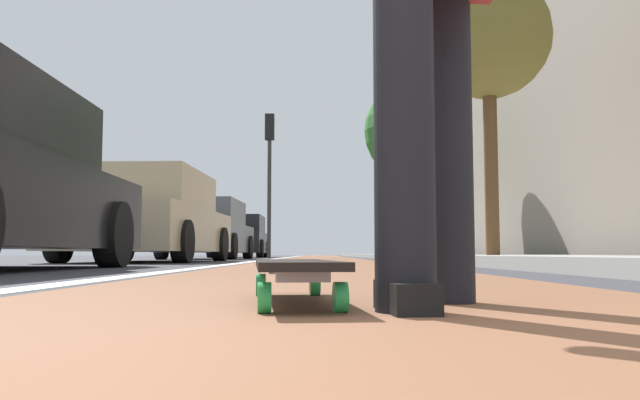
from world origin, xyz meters
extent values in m
plane|color=#38383D|center=(10.00, 0.00, 0.00)|extent=(80.00, 80.00, 0.00)
cube|color=brown|center=(24.00, 0.00, 0.00)|extent=(56.00, 2.02, 0.00)
cube|color=silver|center=(20.00, 1.16, 0.00)|extent=(52.00, 0.16, 0.01)
cube|color=#9E9B93|center=(18.00, -3.12, 0.06)|extent=(52.00, 3.20, 0.11)
cube|color=gray|center=(22.00, -5.87, 4.36)|extent=(40.00, 1.20, 8.71)
cylinder|color=green|center=(1.74, 0.24, 0.04)|extent=(0.07, 0.04, 0.07)
cylinder|color=green|center=(1.76, 0.07, 0.04)|extent=(0.07, 0.04, 0.07)
cylinder|color=green|center=(1.15, 0.18, 0.04)|extent=(0.07, 0.04, 0.07)
cylinder|color=green|center=(1.16, 0.01, 0.04)|extent=(0.07, 0.04, 0.07)
cube|color=silver|center=(1.75, 0.15, 0.08)|extent=(0.07, 0.13, 0.02)
cube|color=silver|center=(1.16, 0.09, 0.08)|extent=(0.07, 0.13, 0.02)
cube|color=black|center=(1.45, 0.12, 0.10)|extent=(0.86, 0.28, 0.02)
cylinder|color=black|center=(1.17, -0.14, 0.41)|extent=(0.14, 0.14, 0.82)
cylinder|color=black|center=(1.45, -0.29, 0.41)|extent=(0.14, 0.14, 0.82)
cube|color=black|center=(1.17, -0.14, 0.04)|extent=(0.27, 0.13, 0.07)
cube|color=#4C606B|center=(5.76, 2.92, 1.18)|extent=(0.04, 1.59, 0.51)
cylinder|color=black|center=(6.07, 2.06, 0.32)|extent=(0.64, 0.22, 0.64)
cube|color=tan|center=(10.45, 2.84, 0.52)|extent=(4.59, 2.07, 0.70)
cube|color=tan|center=(10.30, 2.84, 1.17)|extent=(2.55, 1.84, 0.60)
cube|color=#4C606B|center=(11.54, 2.79, 1.17)|extent=(0.11, 1.67, 0.51)
cylinder|color=black|center=(11.88, 3.68, 0.31)|extent=(0.63, 0.24, 0.62)
cylinder|color=black|center=(11.81, 1.88, 0.31)|extent=(0.63, 0.24, 0.62)
cylinder|color=black|center=(9.08, 3.79, 0.31)|extent=(0.63, 0.24, 0.62)
cylinder|color=black|center=(9.01, 2.00, 0.31)|extent=(0.63, 0.24, 0.62)
cube|color=#4C5156|center=(16.14, 2.84, 0.52)|extent=(4.25, 1.89, 0.70)
cube|color=#4C5156|center=(15.99, 2.84, 1.17)|extent=(2.37, 1.67, 0.60)
cube|color=#4C606B|center=(17.14, 2.79, 1.17)|extent=(0.10, 1.51, 0.51)
cylinder|color=black|center=(17.47, 3.60, 0.31)|extent=(0.62, 0.24, 0.62)
cylinder|color=black|center=(17.41, 1.97, 0.31)|extent=(0.62, 0.24, 0.62)
cylinder|color=black|center=(14.88, 3.71, 0.31)|extent=(0.62, 0.24, 0.62)
cylinder|color=black|center=(14.81, 2.07, 0.31)|extent=(0.62, 0.24, 0.62)
cube|color=black|center=(22.79, 2.82, 0.52)|extent=(4.09, 1.76, 0.70)
cube|color=black|center=(22.64, 2.82, 1.17)|extent=(2.26, 1.61, 0.60)
cube|color=#4C606B|center=(23.76, 2.81, 1.17)|extent=(0.05, 1.52, 0.51)
cylinder|color=black|center=(24.06, 3.63, 0.31)|extent=(0.61, 0.22, 0.61)
cylinder|color=black|center=(24.05, 1.99, 0.31)|extent=(0.61, 0.22, 0.61)
cylinder|color=black|center=(21.53, 3.65, 0.31)|extent=(0.61, 0.22, 0.61)
cylinder|color=black|center=(21.52, 2.01, 0.31)|extent=(0.61, 0.22, 0.61)
cylinder|color=#2D2D2D|center=(19.52, 1.56, 1.81)|extent=(0.12, 0.12, 3.62)
cube|color=black|center=(19.52, 1.56, 4.02)|extent=(0.24, 0.28, 0.80)
sphere|color=#360606|center=(19.65, 1.56, 4.28)|extent=(0.16, 0.16, 0.16)
sphere|color=gold|center=(19.65, 1.56, 4.02)|extent=(0.16, 0.16, 0.16)
sphere|color=black|center=(19.65, 1.56, 3.76)|extent=(0.16, 0.16, 0.16)
cylinder|color=brown|center=(10.07, -2.72, 1.48)|extent=(0.22, 0.22, 2.95)
sphere|color=olive|center=(10.07, -2.72, 3.66)|extent=(2.01, 2.01, 2.01)
cylinder|color=brown|center=(18.32, -2.72, 1.33)|extent=(0.22, 0.22, 2.65)
sphere|color=#2D6B28|center=(18.32, -2.72, 3.66)|extent=(2.89, 2.89, 2.89)
cylinder|color=black|center=(15.99, -2.62, 0.41)|extent=(0.14, 0.14, 0.81)
cylinder|color=black|center=(15.73, -2.44, 0.41)|extent=(0.14, 0.14, 0.81)
cube|color=black|center=(15.99, -2.62, 0.03)|extent=(0.26, 0.10, 0.07)
cube|color=#2D4C99|center=(15.87, -2.52, 1.11)|extent=(0.24, 0.40, 0.60)
cylinder|color=#2D4C99|center=(15.87, -2.75, 1.11)|extent=(0.09, 0.23, 0.60)
cylinder|color=#2D4C99|center=(15.87, -2.28, 1.11)|extent=(0.09, 0.23, 0.60)
sphere|color=brown|center=(15.87, -2.52, 1.52)|extent=(0.22, 0.22, 0.22)
camera|label=1|loc=(-0.31, 0.06, 0.13)|focal=36.65mm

